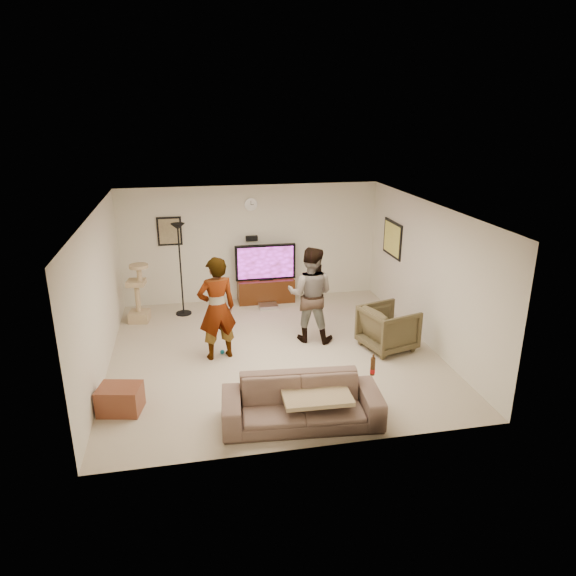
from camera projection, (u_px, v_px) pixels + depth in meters
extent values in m
cube|color=#C0B294|center=(274.00, 352.00, 9.02)|extent=(5.50, 5.50, 0.02)
cube|color=white|center=(272.00, 208.00, 8.20)|extent=(5.50, 5.50, 0.02)
cube|color=silver|center=(252.00, 244.00, 11.16)|extent=(5.50, 0.04, 2.50)
cube|color=silver|center=(312.00, 357.00, 6.06)|extent=(5.50, 0.04, 2.50)
cube|color=silver|center=(99.00, 295.00, 8.10)|extent=(0.04, 5.50, 2.50)
cube|color=silver|center=(427.00, 274.00, 9.11)|extent=(0.04, 5.50, 2.50)
cylinder|color=white|center=(251.00, 204.00, 10.85)|extent=(0.26, 0.04, 0.26)
cube|color=black|center=(252.00, 238.00, 11.06)|extent=(0.25, 0.10, 0.10)
cube|color=#867959|center=(169.00, 231.00, 10.71)|extent=(0.42, 0.03, 0.52)
cube|color=#EAE55D|center=(392.00, 239.00, 10.51)|extent=(0.03, 0.78, 0.62)
cube|color=#3D1D0A|center=(266.00, 290.00, 11.30)|extent=(1.21, 0.45, 0.51)
cube|color=silver|center=(268.00, 306.00, 11.01)|extent=(0.40, 0.30, 0.07)
cube|color=black|center=(265.00, 262.00, 11.10)|extent=(1.30, 0.08, 0.77)
cube|color=#B826CC|center=(266.00, 263.00, 11.05)|extent=(1.19, 0.01, 0.68)
cylinder|color=black|center=(181.00, 270.00, 10.38)|extent=(0.32, 0.32, 1.88)
cube|color=tan|center=(137.00, 293.00, 10.13)|extent=(0.43, 0.43, 1.18)
imported|color=#9EA1B6|center=(217.00, 309.00, 8.54)|extent=(0.72, 0.56, 1.76)
imported|color=#37557A|center=(310.00, 295.00, 9.23)|extent=(1.03, 0.93, 1.74)
imported|color=brown|center=(302.00, 402.00, 6.89)|extent=(2.17, 1.00, 0.62)
cube|color=tan|center=(316.00, 394.00, 6.89)|extent=(0.92, 0.73, 0.06)
cylinder|color=#452611|center=(373.00, 366.00, 6.93)|extent=(0.06, 0.06, 0.25)
imported|color=#493F27|center=(388.00, 328.00, 9.03)|extent=(1.03, 1.02, 0.77)
cube|color=brown|center=(120.00, 399.00, 7.19)|extent=(0.65, 0.54, 0.38)
sphere|color=#0F6782|center=(222.00, 352.00, 8.92)|extent=(0.08, 0.08, 0.08)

